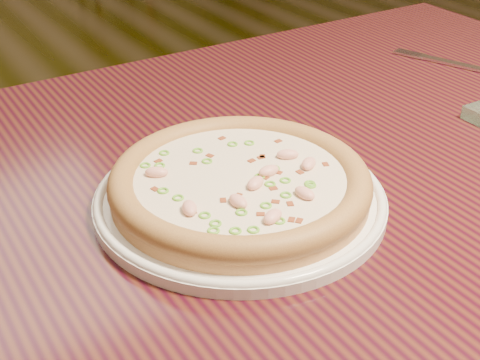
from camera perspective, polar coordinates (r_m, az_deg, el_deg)
ground at (r=1.62m, az=-10.64°, el=-14.24°), size 9.00×9.00×0.00m
hero_table at (r=0.85m, az=5.12°, el=-3.83°), size 1.20×0.80×0.75m
plate at (r=0.70m, az=0.00°, el=-1.49°), size 0.31×0.31×0.02m
pizza at (r=0.69m, az=0.01°, el=-0.22°), size 0.27×0.27×0.03m
fork at (r=1.12m, az=17.48°, el=9.53°), size 0.08×0.17×0.00m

